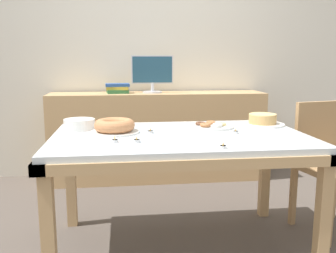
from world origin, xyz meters
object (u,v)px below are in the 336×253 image
cake_golden_bundt (115,126)px  tealight_centre (236,132)px  tealight_left_edge (150,132)px  tealight_near_front (137,140)px  tealight_near_cakes (223,147)px  tealight_right_edge (115,140)px  computer_monitor (152,74)px  cake_chocolate_round (262,120)px  book_stack (118,88)px  chair (327,160)px  plate_stack (79,124)px  pastry_platter (211,126)px

cake_golden_bundt → tealight_centre: size_ratio=7.95×
cake_golden_bundt → tealight_left_edge: bearing=-9.5°
tealight_near_front → tealight_near_cakes: bearing=-24.7°
tealight_right_edge → tealight_near_front: (0.12, -0.02, 0.00)m
tealight_left_edge → tealight_centre: bearing=-8.0°
computer_monitor → cake_golden_bundt: bearing=-104.4°
cake_chocolate_round → tealight_near_cakes: cake_chocolate_round is taller
book_stack → cake_chocolate_round: bearing=-49.7°
chair → cake_chocolate_round: bearing=170.3°
cake_golden_bundt → book_stack: bearing=89.7°
book_stack → cake_golden_bundt: (-0.01, -1.41, -0.14)m
cake_golden_bundt → tealight_left_edge: (0.23, -0.04, -0.03)m
cake_golden_bundt → tealight_right_edge: bearing=-88.8°
cake_golden_bundt → tealight_centre: cake_golden_bundt is taller
chair → tealight_right_edge: chair is taller
plate_stack → tealight_left_edge: 0.51m
tealight_right_edge → tealight_near_front: size_ratio=1.00×
chair → plate_stack: size_ratio=4.48×
cake_chocolate_round → tealight_left_edge: 0.86m
plate_stack → pastry_platter: bearing=-3.1°
computer_monitor → book_stack: computer_monitor is taller
book_stack → plate_stack: bearing=-101.3°
chair → cake_golden_bundt: (-1.54, -0.09, 0.30)m
tealight_near_front → cake_chocolate_round: bearing=26.6°
cake_chocolate_round → cake_golden_bundt: cake_golden_bundt is taller
pastry_platter → tealight_near_front: bearing=-142.6°
chair → computer_monitor: size_ratio=2.22×
chair → pastry_platter: size_ratio=3.11×
chair → tealight_right_edge: bearing=-166.5°
plate_stack → tealight_near_front: bearing=-51.2°
cake_golden_bundt → tealight_right_edge: cake_golden_bundt is taller
tealight_centre → book_stack: bearing=116.6°
chair → tealight_left_edge: (-1.31, -0.13, 0.26)m
cake_golden_bundt → tealight_near_front: size_ratio=7.95×
computer_monitor → book_stack: (-0.35, 0.00, -0.14)m
book_stack → tealight_centre: (0.76, -1.52, -0.17)m
book_stack → plate_stack: book_stack is taller
tealight_near_cakes → tealight_near_front: (-0.45, 0.21, 0.00)m
plate_stack → tealight_near_cakes: plate_stack is taller
plate_stack → book_stack: bearing=78.7°
chair → cake_chocolate_round: size_ratio=2.97×
book_stack → plate_stack: 1.28m
tealight_near_cakes → tealight_near_front: bearing=155.3°
tealight_centre → tealight_left_edge: (-0.54, 0.08, 0.00)m
pastry_platter → plate_stack: plate_stack is taller
chair → tealight_left_edge: 1.34m
cake_golden_bundt → tealight_centre: (0.77, -0.12, -0.03)m
computer_monitor → pastry_platter: (0.31, -1.29, -0.31)m
plate_stack → tealight_right_edge: plate_stack is taller
book_stack → cake_golden_bundt: 1.42m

